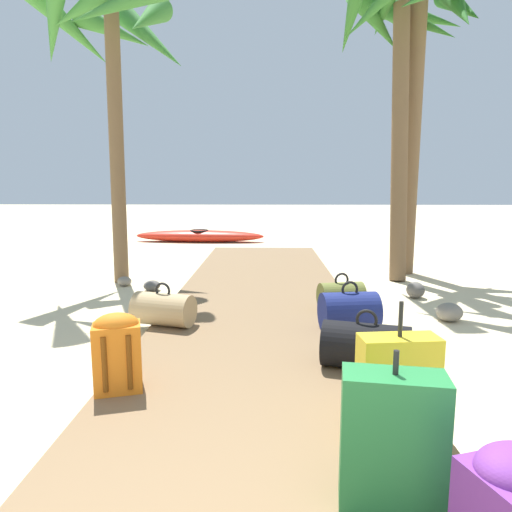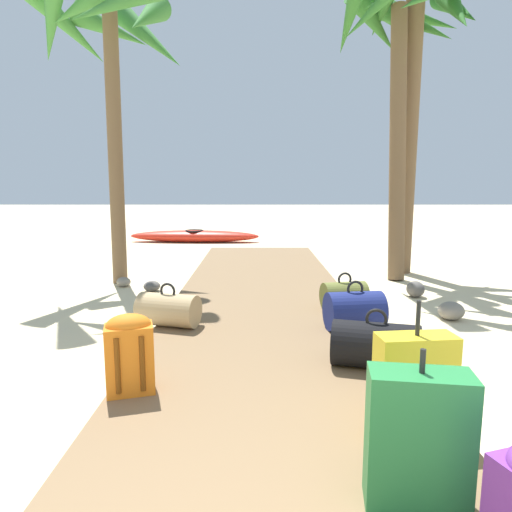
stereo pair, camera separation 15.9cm
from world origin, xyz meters
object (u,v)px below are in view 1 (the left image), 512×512
object	(u,v)px
duffel_bag_olive	(341,296)
palm_tree_near_left	(108,39)
duffel_bag_black	(366,346)
kayak	(199,236)
duffel_bag_tan	(163,309)
suitcase_yellow	(397,386)
palm_tree_far_right	(404,34)
backpack_orange	(117,350)
duffel_bag_navy	(349,311)
palm_tree_near_right	(418,42)
suitcase_green	(392,442)

from	to	relation	value
duffel_bag_olive	palm_tree_near_left	xyz separation A→B (m)	(-3.12, 1.82, 3.29)
duffel_bag_black	kayak	bearing A→B (deg)	106.67
duffel_bag_olive	palm_tree_near_left	distance (m)	4.89
duffel_bag_tan	duffel_bag_olive	distance (m)	1.97
suitcase_yellow	duffel_bag_black	world-z (taller)	suitcase_yellow
duffel_bag_olive	palm_tree_far_right	xyz separation A→B (m)	(1.16, 2.09, 3.41)
duffel_bag_black	backpack_orange	bearing A→B (deg)	-166.91
duffel_bag_black	palm_tree_near_left	size ratio (longest dim) A/B	0.17
suitcase_yellow	palm_tree_far_right	bearing A→B (deg)	74.82
kayak	suitcase_yellow	bearing A→B (deg)	-75.06
duffel_bag_navy	duffel_bag_black	world-z (taller)	duffel_bag_navy
duffel_bag_olive	palm_tree_near_right	world-z (taller)	palm_tree_near_right
duffel_bag_black	palm_tree_far_right	size ratio (longest dim) A/B	0.16
palm_tree_far_right	duffel_bag_navy	bearing A→B (deg)	-112.96
duffel_bag_olive	backpack_orange	bearing A→B (deg)	-131.58
duffel_bag_navy	kayak	bearing A→B (deg)	108.88
palm_tree_far_right	palm_tree_near_right	bearing A→B (deg)	53.27
suitcase_green	palm_tree_near_left	bearing A→B (deg)	119.40
duffel_bag_navy	kayak	distance (m)	7.89
duffel_bag_tan	palm_tree_far_right	bearing A→B (deg)	41.99
suitcase_yellow	duffel_bag_olive	bearing A→B (deg)	87.47
suitcase_yellow	palm_tree_far_right	xyz separation A→B (m)	(1.27, 4.69, 3.28)
suitcase_yellow	kayak	xyz separation A→B (m)	(-2.48, 9.31, -0.21)
backpack_orange	suitcase_yellow	world-z (taller)	suitcase_yellow
palm_tree_near_right	kayak	distance (m)	6.82
suitcase_green	palm_tree_far_right	bearing A→B (deg)	74.52
palm_tree_far_right	kayak	size ratio (longest dim) A/B	1.36
duffel_bag_navy	palm_tree_near_left	xyz separation A→B (m)	(-3.07, 2.56, 3.26)
duffel_bag_tan	duffel_bag_navy	bearing A→B (deg)	-3.69
suitcase_yellow	kayak	size ratio (longest dim) A/B	0.23
suitcase_green	palm_tree_near_right	distance (m)	6.87
kayak	suitcase_green	bearing A→B (deg)	-76.95
suitcase_green	duffel_bag_black	size ratio (longest dim) A/B	0.99
duffel_bag_olive	palm_tree_near_left	size ratio (longest dim) A/B	0.12
suitcase_green	duffel_bag_black	bearing A→B (deg)	81.80
palm_tree_near_left	kayak	bearing A→B (deg)	83.93
duffel_bag_olive	suitcase_yellow	bearing A→B (deg)	-92.53
duffel_bag_navy	duffel_bag_olive	xyz separation A→B (m)	(0.05, 0.75, -0.03)
duffel_bag_olive	kayak	world-z (taller)	duffel_bag_olive
duffel_bag_tan	palm_tree_near_right	distance (m)	5.78
duffel_bag_tan	duffel_bag_black	bearing A→B (deg)	-30.34
suitcase_yellow	palm_tree_near_right	xyz separation A→B (m)	(1.63, 5.16, 3.30)
duffel_bag_tan	palm_tree_near_right	world-z (taller)	palm_tree_near_right
suitcase_yellow	kayak	distance (m)	9.64
duffel_bag_navy	palm_tree_near_left	distance (m)	5.16
kayak	palm_tree_near_left	bearing A→B (deg)	-96.07
duffel_bag_tan	suitcase_yellow	bearing A→B (deg)	-48.27
palm_tree_far_right	duffel_bag_olive	bearing A→B (deg)	-118.92
palm_tree_near_left	duffel_bag_olive	bearing A→B (deg)	-30.23
duffel_bag_olive	palm_tree_far_right	bearing A→B (deg)	61.08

